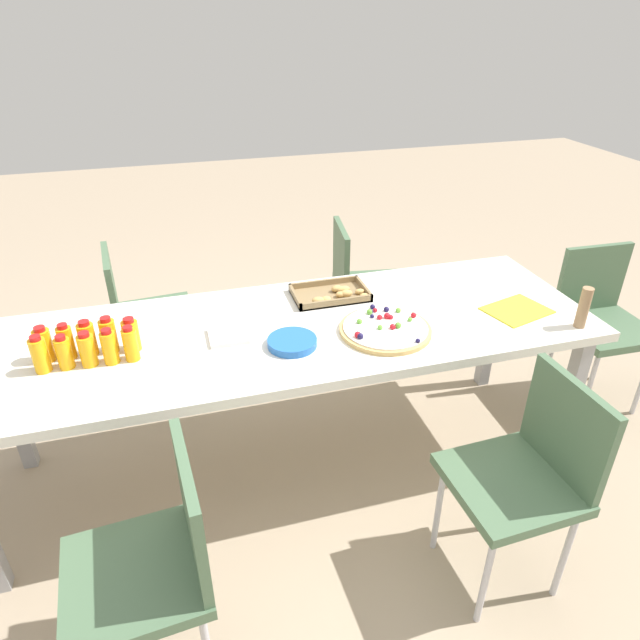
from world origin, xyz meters
The scene contains 23 objects.
ground_plane centered at (0.00, 0.00, 0.00)m, with size 12.00×12.00×0.00m, color tan.
party_table centered at (0.00, 0.00, 0.68)m, with size 2.53×0.82×0.74m.
chair_near_left centered at (-0.58, -0.77, 0.50)m, with size 0.43×0.43×0.83m.
chair_end centered at (1.66, 0.10, 0.50)m, with size 0.41×0.41×0.83m.
chair_far_left centered at (-0.62, 0.78, 0.50)m, with size 0.43×0.43×0.83m.
chair_near_right centered at (0.66, -0.76, 0.50)m, with size 0.42×0.42×0.83m.
chair_far_right centered at (0.61, 0.81, 0.50)m, with size 0.45×0.45×0.83m.
juice_bottle_0 centered at (-0.92, -0.06, 0.81)m, with size 0.06×0.06×0.14m.
juice_bottle_1 centered at (-0.84, -0.06, 0.80)m, with size 0.05×0.05×0.13m.
juice_bottle_2 centered at (-0.76, -0.07, 0.80)m, with size 0.06×0.06×0.14m.
juice_bottle_3 centered at (-0.68, -0.07, 0.81)m, with size 0.05×0.05×0.14m.
juice_bottle_4 centered at (-0.61, -0.07, 0.81)m, with size 0.05×0.05×0.14m.
juice_bottle_5 centered at (-0.91, 0.01, 0.81)m, with size 0.06×0.06×0.14m.
juice_bottle_6 centered at (-0.84, 0.01, 0.81)m, with size 0.05×0.05×0.14m.
juice_bottle_7 centered at (-0.76, 0.01, 0.81)m, with size 0.06×0.06×0.14m.
juice_bottle_8 centered at (-0.69, 0.01, 0.81)m, with size 0.06×0.06×0.14m.
juice_bottle_9 centered at (-0.61, 0.00, 0.80)m, with size 0.06×0.06×0.13m.
fruit_pizza centered at (0.36, -0.14, 0.75)m, with size 0.37×0.37×0.05m.
snack_tray centered at (0.25, 0.21, 0.75)m, with size 0.33×0.21×0.04m.
plate_stack centered at (-0.02, -0.14, 0.76)m, with size 0.19×0.19×0.03m.
napkin_stack centered at (-0.25, -0.01, 0.75)m, with size 0.15×0.15×0.02m, color white.
cardboard_tube centered at (1.14, -0.32, 0.83)m, with size 0.04×0.04×0.17m, color #9E7A56.
paper_folder centered at (0.97, -0.13, 0.74)m, with size 0.26×0.20×0.01m, color yellow.
Camera 1 is at (-0.42, -1.92, 1.88)m, focal length 31.23 mm.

